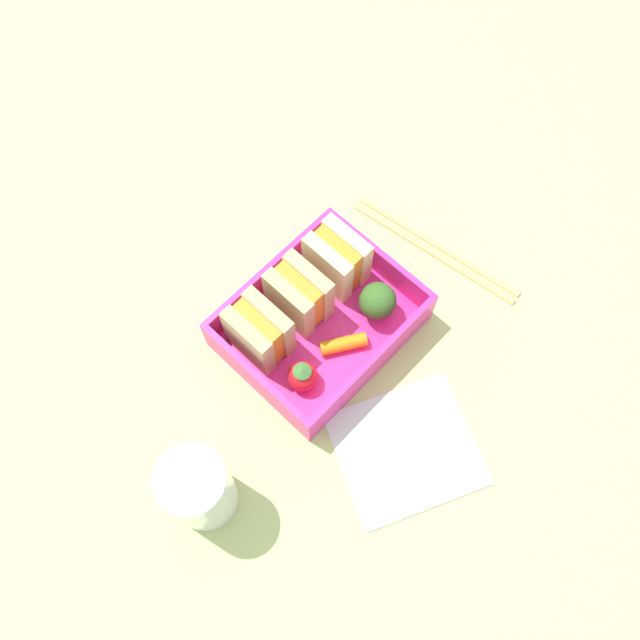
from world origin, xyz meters
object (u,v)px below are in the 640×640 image
sandwich_center_left (299,295)px  broccoli_floret (378,301)px  sandwich_left (259,332)px  folded_napkin (406,449)px  sandwich_center (337,259)px  carrot_stick_far_left (345,343)px  chopstick_pair (435,248)px  drinking_glass (199,489)px  strawberry_far_left (303,376)px

sandwich_center_left → broccoli_floret: (4.96, -5.74, -0.60)cm
sandwich_left → sandwich_center_left: (5.31, 0.00, 0.00)cm
folded_napkin → sandwich_center: bearing=63.5°
sandwich_center_left → carrot_stick_far_left: (0.18, -5.96, -2.45)cm
sandwich_center_left → sandwich_center: bearing=0.0°
broccoli_floret → chopstick_pair: (10.06, 0.55, -3.40)cm
carrot_stick_far_left → chopstick_pair: (14.84, 0.77, -1.55)cm
sandwich_center_left → drinking_glass: drinking_glass is taller
sandwich_center_left → sandwich_center: 5.31cm
sandwich_left → strawberry_far_left: 5.79cm
drinking_glass → sandwich_left: bearing=26.2°
sandwich_center → broccoli_floret: bearing=-93.5°
sandwich_center → drinking_glass: size_ratio=0.65×
sandwich_center → folded_napkin: sandwich_center is taller
sandwich_left → sandwich_center: same height
strawberry_far_left → broccoli_floret: bearing=-1.0°
sandwich_left → carrot_stick_far_left: sandwich_left is taller
strawberry_far_left → drinking_glass: size_ratio=0.36×
carrot_stick_far_left → folded_napkin: carrot_stick_far_left is taller
sandwich_left → broccoli_floret: size_ratio=1.42×
sandwich_center_left → chopstick_pair: 16.39cm
sandwich_center → broccoli_floret: 5.78cm
sandwich_left → carrot_stick_far_left: bearing=-47.3°
broccoli_floret → drinking_glass: 24.11cm
chopstick_pair → sandwich_center: bearing=151.9°
sandwich_center → broccoli_floret: sandwich_center is taller
sandwich_center → folded_napkin: (-8.45, -16.98, -4.15)cm
sandwich_left → drinking_glass: drinking_glass is taller
sandwich_left → carrot_stick_far_left: size_ratio=1.39×
chopstick_pair → folded_napkin: chopstick_pair is taller
folded_napkin → sandwich_left: bearing=97.3°
broccoli_floret → chopstick_pair: bearing=3.1°
carrot_stick_far_left → drinking_glass: (-19.28, -0.83, 2.93)cm
sandwich_center_left → sandwich_center: same height
drinking_glass → broccoli_floret: bearing=2.5°
broccoli_floret → drinking_glass: size_ratio=0.46×
strawberry_far_left → chopstick_pair: size_ratio=0.18×
broccoli_floret → folded_napkin: (-8.10, -11.24, -3.55)cm
sandwich_center_left → strawberry_far_left: bearing=-133.4°
sandwich_left → strawberry_far_left: sandwich_left is taller
drinking_glass → folded_napkin: bearing=-32.6°
sandwich_center → chopstick_pair: sandwich_center is taller
carrot_stick_far_left → chopstick_pair: bearing=3.0°
sandwich_center_left → broccoli_floret: size_ratio=1.42×
sandwich_center → broccoli_floret: (-0.35, -5.74, -0.60)cm
sandwich_left → sandwich_center: size_ratio=1.00×
sandwich_left → chopstick_pair: (20.33, -5.19, -4.00)cm
strawberry_far_left → folded_napkin: 11.89cm
carrot_stick_far_left → folded_napkin: size_ratio=0.36×
sandwich_left → sandwich_center: (10.62, 0.00, 0.00)cm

